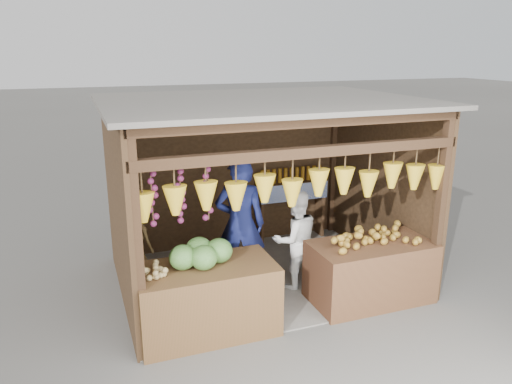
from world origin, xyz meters
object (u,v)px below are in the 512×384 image
(counter_left, at_px, (207,299))
(counter_right, at_px, (370,272))
(woman_standing, at_px, (295,240))
(man_standing, at_px, (240,224))
(vendor_seated, at_px, (135,240))

(counter_left, distance_m, counter_right, 2.29)
(counter_right, bearing_deg, counter_left, -179.65)
(counter_left, height_order, counter_right, counter_left)
(woman_standing, bearing_deg, man_standing, -20.53)
(counter_right, distance_m, man_standing, 1.89)
(counter_left, xyz_separation_m, man_standing, (0.76, 0.99, 0.52))
(man_standing, height_order, woman_standing, man_standing)
(counter_left, bearing_deg, counter_right, 0.35)
(counter_right, xyz_separation_m, man_standing, (-1.53, 0.98, 0.54))
(counter_right, bearing_deg, man_standing, 147.41)
(counter_right, relative_size, man_standing, 0.85)
(woman_standing, bearing_deg, vendor_seated, -15.89)
(woman_standing, height_order, vendor_seated, woman_standing)
(counter_right, bearing_deg, woman_standing, 137.67)
(counter_left, xyz_separation_m, vendor_seated, (-0.65, 1.29, 0.37))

